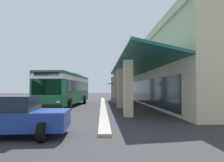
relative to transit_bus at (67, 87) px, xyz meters
name	(u,v)px	position (x,y,z in m)	size (l,w,h in m)	color
ground	(141,106)	(0.21, 7.49, -1.85)	(120.00, 120.00, 0.00)	#2D2D30
curb_strip	(103,105)	(-0.52, 3.67, -1.79)	(28.36, 0.50, 0.12)	#9E998E
plaza_building	(193,72)	(-0.52, 13.29, 1.62)	(23.93, 13.89, 6.93)	#C6B793
transit_bus	(67,87)	(0.00, 0.00, 0.00)	(11.40, 3.65, 3.34)	#196638
parked_sedan_blue	(5,116)	(13.38, 0.05, -1.10)	(2.52, 4.45, 1.47)	navy
potted_palm	(114,98)	(-4.12, 5.06, -1.25)	(1.58, 1.81, 2.44)	gray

